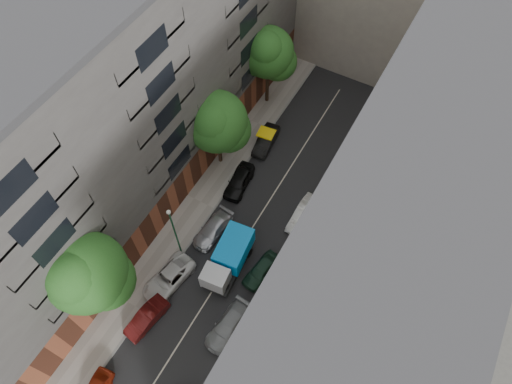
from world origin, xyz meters
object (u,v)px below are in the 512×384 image
Objects in this scene: tarp_truck at (229,258)px; car_right_1 at (229,326)px; car_right_3 at (304,214)px; tree_far at (268,55)px; pedestrian at (359,176)px; car_left_3 at (213,229)px; car_left_5 at (266,140)px; tree_near at (87,276)px; lamp_post at (174,229)px; car_left_4 at (239,181)px; car_left_2 at (169,278)px; car_right_2 at (261,270)px; car_left_1 at (147,318)px; tree_mid at (217,124)px.

tarp_truck is 1.28× the size of car_right_1.
car_right_3 is 0.47× the size of tree_far.
tarp_truck is 3.62× the size of pedestrian.
car_left_3 is 1.03× the size of car_left_5.
tree_near is (-6.35, -7.86, 5.38)m from tarp_truck.
tree_far reaches higher than lamp_post.
lamp_post reaches higher than tarp_truck.
tree_far is 5.68× the size of pedestrian.
car_left_5 is 2.61× the size of pedestrian.
tarp_truck reaches higher than car_left_4.
car_right_1 is 25.42m from tree_far.
tree_near reaches higher than tarp_truck.
car_left_5 reaches higher than car_right_1.
car_right_3 reaches higher than car_left_3.
lamp_post reaches higher than car_left_3.
tree_far is at bearing 133.27° from car_right_3.
car_left_2 is 7.73m from car_right_2.
car_right_3 is (6.80, 14.51, 0.07)m from car_left_1.
tree_mid is (-2.96, 1.49, 4.95)m from car_left_4.
tree_near is at bearing -127.31° from car_right_2.
tree_near is (-2.70, -4.14, 6.16)m from car_left_2.
tree_mid is at bearing -90.86° from tree_far.
car_left_2 is at bearing -77.97° from tree_mid.
car_right_2 is 0.45× the size of tree_mid.
tree_near is at bearing -104.04° from car_left_5.
tree_far is at bearing 98.47° from car_left_4.
car_right_3 is 11.96m from lamp_post.
lamp_post is at bearing 72.77° from tree_near.
car_left_4 is 1.03× the size of car_left_5.
tarp_truck reaches higher than car_right_1.
car_left_5 is at bearing 115.32° from car_right_1.
tree_far is at bearing 89.69° from tree_near.
tree_far is (-2.56, 22.08, 5.76)m from car_left_2.
car_left_1 is 20.40m from car_left_5.
lamp_post is (-0.86, -8.56, 3.72)m from car_left_4.
tarp_truck reaches higher than pedestrian.
car_right_1 is at bearing -65.99° from tarp_truck.
car_right_1 is (5.60, -6.66, 0.03)m from car_left_3.
car_left_1 is at bearing -113.01° from car_right_3.
tree_far is (0.14, 9.39, 0.74)m from tree_mid.
car_right_2 is at bearing -42.54° from tree_mid.
lamp_post is at bearing -78.17° from tree_mid.
car_left_1 is at bearing -83.43° from tree_far.
car_right_2 is 6.62m from car_right_3.
tree_far is at bearing -27.65° from pedestrian.
car_right_3 is at bearing -46.13° from car_left_5.
car_left_4 is 12.60m from tree_far.
car_right_1 is (6.00, 2.60, 0.01)m from car_left_1.
tree_far reaches higher than car_left_3.
tree_far is (-9.76, 11.17, 5.71)m from car_right_3.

